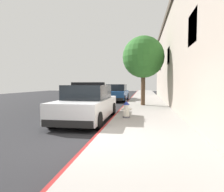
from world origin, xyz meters
The scene contains 7 objects.
ground_plane centered at (-4.56, 10.00, -0.10)m, with size 32.71×60.00×0.20m, color #232326.
sidewalk_pavement centered at (1.44, 10.00, 0.08)m, with size 2.88×60.00×0.17m, color gray.
curb_painted_edge centered at (-0.04, 10.00, 0.08)m, with size 0.08×60.00×0.17m, color maroon.
police_cruiser centered at (-1.15, 3.37, 0.74)m, with size 1.94×4.84×1.68m.
parked_car_silver_ahead centered at (-1.26, 13.79, 0.74)m, with size 1.94×4.84×1.56m.
fire_hydrant centered at (0.55, 3.38, 0.52)m, with size 0.44×0.40×0.76m.
street_tree centered at (1.22, 8.70, 3.39)m, with size 2.79×2.79×4.63m.
Camera 1 is at (1.29, -5.28, 1.62)m, focal length 32.79 mm.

